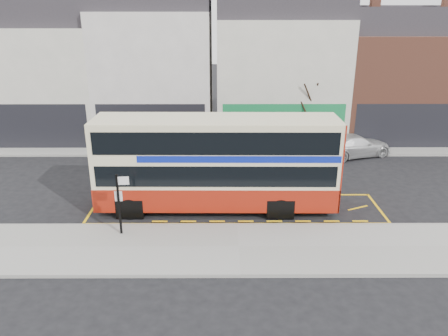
{
  "coord_description": "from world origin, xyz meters",
  "views": [
    {
      "loc": [
        -0.65,
        -17.8,
        9.24
      ],
      "look_at": [
        -0.58,
        2.0,
        1.95
      ],
      "focal_mm": 35.0,
      "sensor_mm": 36.0,
      "label": 1
    }
  ],
  "objects_px": {
    "car_grey": "(252,149)",
    "street_tree_right": "(305,90)",
    "bus_stop_post": "(120,198)",
    "car_white": "(354,146)",
    "double_decker_bus": "(217,162)",
    "car_silver": "(130,146)"
  },
  "relations": [
    {
      "from": "car_silver",
      "to": "street_tree_right",
      "type": "xyz_separation_m",
      "value": [
        11.67,
        2.1,
        3.32
      ]
    },
    {
      "from": "car_white",
      "to": "street_tree_right",
      "type": "xyz_separation_m",
      "value": [
        -3.09,
        2.07,
        3.28
      ]
    },
    {
      "from": "car_silver",
      "to": "car_white",
      "type": "height_order",
      "value": "car_white"
    },
    {
      "from": "double_decker_bus",
      "to": "car_silver",
      "type": "height_order",
      "value": "double_decker_bus"
    },
    {
      "from": "car_white",
      "to": "car_grey",
      "type": "bearing_deg",
      "value": 74.18
    },
    {
      "from": "double_decker_bus",
      "to": "car_grey",
      "type": "distance_m",
      "value": 8.06
    },
    {
      "from": "double_decker_bus",
      "to": "car_silver",
      "type": "bearing_deg",
      "value": 126.77
    },
    {
      "from": "car_white",
      "to": "street_tree_right",
      "type": "distance_m",
      "value": 4.96
    },
    {
      "from": "car_grey",
      "to": "street_tree_right",
      "type": "relative_size",
      "value": 0.66
    },
    {
      "from": "double_decker_bus",
      "to": "street_tree_right",
      "type": "bearing_deg",
      "value": 60.28
    },
    {
      "from": "car_grey",
      "to": "street_tree_right",
      "type": "xyz_separation_m",
      "value": [
        3.68,
        2.47,
        3.37
      ]
    },
    {
      "from": "car_silver",
      "to": "car_grey",
      "type": "bearing_deg",
      "value": -105.13
    },
    {
      "from": "car_silver",
      "to": "car_white",
      "type": "distance_m",
      "value": 14.76
    },
    {
      "from": "car_silver",
      "to": "car_grey",
      "type": "height_order",
      "value": "car_silver"
    },
    {
      "from": "car_silver",
      "to": "car_grey",
      "type": "relative_size",
      "value": 1.04
    },
    {
      "from": "car_grey",
      "to": "car_white",
      "type": "distance_m",
      "value": 6.79
    },
    {
      "from": "double_decker_bus",
      "to": "car_white",
      "type": "distance_m",
      "value": 12.08
    },
    {
      "from": "double_decker_bus",
      "to": "car_grey",
      "type": "height_order",
      "value": "double_decker_bus"
    },
    {
      "from": "car_grey",
      "to": "car_silver",
      "type": "bearing_deg",
      "value": 104.03
    },
    {
      "from": "bus_stop_post",
      "to": "car_grey",
      "type": "xyz_separation_m",
      "value": [
        6.18,
        10.36,
        -1.15
      ]
    },
    {
      "from": "bus_stop_post",
      "to": "car_white",
      "type": "relative_size",
      "value": 0.54
    },
    {
      "from": "car_white",
      "to": "car_silver",
      "type": "bearing_deg",
      "value": 70.91
    }
  ]
}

